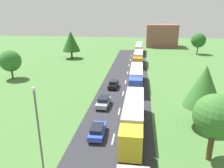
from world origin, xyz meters
The scene contains 14 objects.
truck_second centered at (2.31, 32.06, 2.20)m, with size 2.65×13.87×3.72m.
truck_third centered at (2.34, 50.24, 2.13)m, with size 2.53×13.46×3.60m.
truck_fourth centered at (2.54, 69.25, 2.15)m, with size 2.82×11.63×3.68m.
truck_fifth centered at (2.59, 88.04, 2.10)m, with size 2.87×14.22×3.48m.
car_third centered at (-2.03, 30.28, 0.82)m, with size 1.84×4.16×1.43m.
car_fourth centered at (-2.76, 39.18, 0.87)m, with size 2.00×4.19×1.57m.
car_fifth centered at (-2.21, 48.40, 0.85)m, with size 1.88×3.98×1.52m.
lamppost_second centered at (-5.90, 23.17, 4.93)m, with size 0.36×0.36×8.90m.
tree_oak centered at (10.48, 27.44, 5.06)m, with size 4.40×4.40×7.31m.
tree_maple centered at (23.84, 89.16, 4.97)m, with size 5.15×5.15×7.56m.
tree_pine centered at (11.19, 34.49, 5.77)m, with size 5.01×5.01×8.54m.
tree_ash centered at (-19.53, 75.94, 5.64)m, with size 5.88×5.88×8.90m.
tree_lime centered at (-26.40, 52.05, 4.17)m, with size 4.86×4.86×6.61m.
distant_building centered at (12.19, 106.45, 4.78)m, with size 13.16×10.58×9.56m, color brown.
Camera 1 is at (2.74, 7.22, 14.85)m, focal length 34.51 mm.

